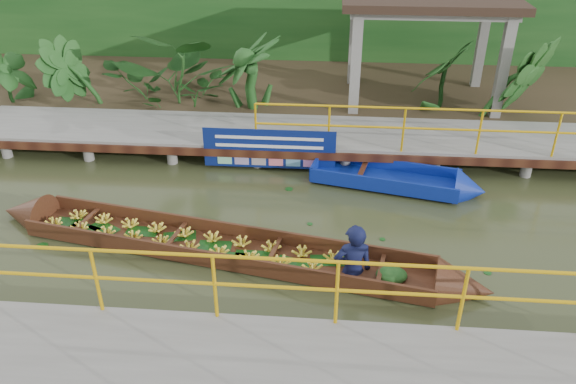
{
  "coord_description": "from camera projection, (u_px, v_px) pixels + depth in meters",
  "views": [
    {
      "loc": [
        0.63,
        -8.74,
        5.88
      ],
      "look_at": [
        -0.12,
        0.5,
        0.6
      ],
      "focal_mm": 35.0,
      "sensor_mm": 36.0,
      "label": 1
    }
  ],
  "objects": [
    {
      "name": "foliage_backdrop",
      "position": [
        316.0,
        10.0,
        18.19
      ],
      "size": [
        30.0,
        0.8,
        4.0
      ],
      "primitive_type": "cube",
      "color": "#154215",
      "rests_on": "ground"
    },
    {
      "name": "blue_banner",
      "position": [
        269.0,
        149.0,
        12.44
      ],
      "size": [
        2.95,
        0.04,
        0.92
      ],
      "color": "navy",
      "rests_on": "ground"
    },
    {
      "name": "tropical_plants",
      "position": [
        240.0,
        67.0,
        14.48
      ],
      "size": [
        14.72,
        1.72,
        2.16
      ],
      "color": "#154215",
      "rests_on": "ground"
    },
    {
      "name": "far_dock",
      "position": [
        304.0,
        136.0,
        13.25
      ],
      "size": [
        16.0,
        2.06,
        1.66
      ],
      "color": "slate",
      "rests_on": "ground"
    },
    {
      "name": "moored_blue_boat",
      "position": [
        426.0,
        184.0,
        11.85
      ],
      "size": [
        3.75,
        1.71,
        0.87
      ],
      "rotation": [
        0.0,
        0.0,
        -0.23
      ],
      "color": "navy",
      "rests_on": "ground"
    },
    {
      "name": "land_strip",
      "position": [
        311.0,
        89.0,
        16.9
      ],
      "size": [
        30.0,
        8.0,
        0.45
      ],
      "primitive_type": "cube",
      "color": "#362C1B",
      "rests_on": "ground"
    },
    {
      "name": "ground",
      "position": [
        292.0,
        233.0,
        10.52
      ],
      "size": [
        80.0,
        80.0,
        0.0
      ],
      "primitive_type": "plane",
      "color": "#2E3319",
      "rests_on": "ground"
    },
    {
      "name": "vendor_boat",
      "position": [
        245.0,
        244.0,
        9.73
      ],
      "size": [
        9.15,
        2.64,
        2.22
      ],
      "rotation": [
        0.0,
        0.0,
        -0.19
      ],
      "color": "#3D1E10",
      "rests_on": "ground"
    },
    {
      "name": "pavilion",
      "position": [
        428.0,
        10.0,
        14.37
      ],
      "size": [
        4.4,
        3.0,
        3.0
      ],
      "color": "slate",
      "rests_on": "ground"
    }
  ]
}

